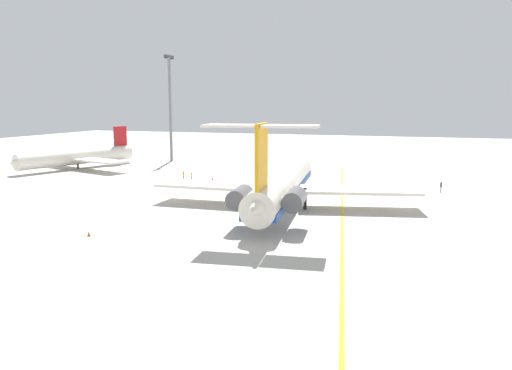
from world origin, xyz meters
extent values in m
plane|color=#B7B5AD|center=(0.00, 0.00, 0.00)|extent=(305.68, 305.68, 0.00)
cylinder|color=silver|center=(-4.92, 6.74, 3.24)|extent=(36.66, 8.37, 3.89)
cone|color=silver|center=(13.17, 8.99, 3.24)|extent=(4.48, 4.20, 3.73)
cone|color=silver|center=(-23.01, 4.49, 3.59)|extent=(6.04, 3.98, 3.31)
cube|color=#19429E|center=(-4.92, 6.74, 2.37)|extent=(35.86, 8.34, 0.86)
cube|color=silver|center=(-5.36, 16.81, 2.56)|extent=(6.39, 16.32, 0.39)
cube|color=silver|center=(-2.88, -3.13, 2.56)|extent=(9.59, 17.16, 0.39)
cylinder|color=#515156|center=(-17.77, 8.29, 3.53)|extent=(5.10, 2.84, 2.26)
cube|color=silver|center=(-17.68, 7.62, 3.53)|extent=(3.05, 1.59, 0.47)
cylinder|color=#515156|center=(-16.99, 2.08, 3.53)|extent=(5.10, 2.84, 2.26)
cube|color=silver|center=(-17.08, 2.76, 3.53)|extent=(3.05, 1.59, 0.47)
cube|color=orange|center=(-20.60, 4.79, 8.63)|extent=(5.27, 1.04, 6.89)
cube|color=silver|center=(-21.38, 7.83, 11.79)|extent=(4.32, 6.08, 0.27)
cube|color=silver|center=(-20.61, 1.64, 11.79)|extent=(4.32, 6.08, 0.27)
cylinder|color=black|center=(6.13, 8.12, 1.47)|extent=(0.43, 0.43, 2.95)
cylinder|color=black|center=(-6.51, 9.68, 1.47)|extent=(0.43, 0.43, 2.95)
cylinder|color=black|center=(-5.74, 3.50, 1.47)|extent=(0.43, 0.43, 2.95)
cylinder|color=silver|center=(20.45, 60.49, 2.56)|extent=(27.39, 11.55, 3.31)
cone|color=silver|center=(7.26, 64.69, 2.56)|extent=(3.54, 3.82, 3.14)
cube|color=silver|center=(18.03, 52.89, 2.23)|extent=(8.42, 13.51, 0.40)
cube|color=silver|center=(22.87, 68.09, 2.23)|extent=(8.42, 13.51, 0.40)
cube|color=#B2191E|center=(31.63, 56.93, 6.47)|extent=(3.54, 1.41, 4.51)
cylinder|color=black|center=(20.45, 60.49, 1.11)|extent=(0.40, 0.40, 2.23)
cylinder|color=black|center=(14.25, -14.00, 0.41)|extent=(0.10, 0.10, 0.82)
cylinder|color=black|center=(14.10, -13.98, 0.41)|extent=(0.10, 0.10, 0.82)
cylinder|color=#191E4C|center=(14.18, -13.99, 1.15)|extent=(0.28, 0.28, 0.65)
sphere|color=brown|center=(14.18, -13.99, 1.60)|extent=(0.26, 0.26, 0.26)
cylinder|color=#191E4C|center=(14.36, -14.01, 1.18)|extent=(0.08, 0.08, 0.55)
cylinder|color=#191E4C|center=(14.00, -13.96, 1.18)|extent=(0.08, 0.08, 0.55)
cylinder|color=black|center=(11.97, 28.90, 0.39)|extent=(0.10, 0.10, 0.79)
cylinder|color=black|center=(12.06, 29.01, 0.39)|extent=(0.10, 0.10, 0.79)
cylinder|color=yellow|center=(12.01, 28.95, 1.10)|extent=(0.26, 0.26, 0.62)
sphere|color=tan|center=(12.01, 28.95, 1.53)|extent=(0.25, 0.25, 0.25)
cylinder|color=yellow|center=(11.90, 28.82, 1.13)|extent=(0.07, 0.07, 0.53)
cylinder|color=yellow|center=(12.13, 29.09, 1.13)|extent=(0.07, 0.07, 0.53)
cylinder|color=black|center=(12.59, 30.95, 0.43)|extent=(0.11, 0.11, 0.86)
cylinder|color=black|center=(12.48, 30.85, 0.43)|extent=(0.11, 0.11, 0.86)
cylinder|color=orange|center=(12.53, 30.90, 1.21)|extent=(0.29, 0.29, 0.68)
sphere|color=#8C6647|center=(12.53, 30.90, 1.68)|extent=(0.27, 0.27, 0.27)
cylinder|color=orange|center=(12.67, 31.03, 1.24)|extent=(0.08, 0.08, 0.58)
cylinder|color=orange|center=(12.39, 30.78, 1.24)|extent=(0.08, 0.08, 0.58)
cone|color=#EA590F|center=(14.21, 25.79, 0.28)|extent=(0.40, 0.40, 0.55)
cone|color=#EA590F|center=(-26.73, 22.26, 0.28)|extent=(0.40, 0.40, 0.55)
cube|color=gold|center=(-4.92, -1.36, 0.00)|extent=(89.46, 14.92, 0.01)
cylinder|color=slate|center=(40.31, 48.23, 12.31)|extent=(0.70, 0.70, 24.62)
cube|color=#424244|center=(40.31, 48.23, 25.12)|extent=(4.00, 0.60, 0.60)
cube|color=#2D2D30|center=(38.81, 48.23, 24.77)|extent=(0.70, 0.50, 0.44)
cube|color=#2D2D30|center=(41.81, 48.23, 24.77)|extent=(0.70, 0.50, 0.44)
camera|label=1|loc=(-70.94, -11.78, 14.15)|focal=35.60mm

